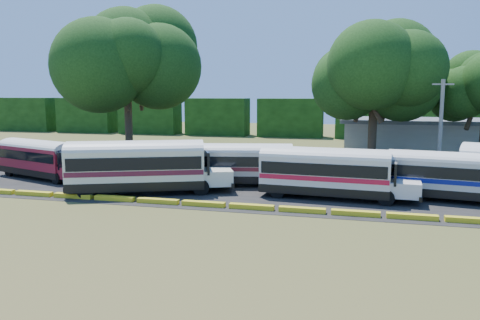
% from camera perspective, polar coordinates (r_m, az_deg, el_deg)
% --- Properties ---
extents(ground, '(160.00, 160.00, 0.00)m').
position_cam_1_polar(ground, '(28.30, -8.01, -5.91)').
color(ground, '#3C511B').
rests_on(ground, ground).
extents(asphalt_strip, '(64.00, 24.00, 0.02)m').
position_cam_1_polar(asphalt_strip, '(39.16, 0.03, -1.88)').
color(asphalt_strip, black).
rests_on(asphalt_strip, ground).
extents(curb, '(53.70, 0.45, 0.30)m').
position_cam_1_polar(curb, '(29.17, -7.27, -5.17)').
color(curb, yellow).
rests_on(curb, ground).
extents(terminal_building, '(19.00, 9.00, 4.00)m').
position_cam_1_polar(terminal_building, '(56.07, 21.96, 2.65)').
color(terminal_building, beige).
rests_on(terminal_building, ground).
extents(treeline_backdrop, '(130.00, 4.00, 6.00)m').
position_cam_1_polar(treeline_backdrop, '(74.22, 6.18, 5.15)').
color(treeline_backdrop, black).
rests_on(treeline_backdrop, ground).
extents(bus_red, '(9.64, 5.26, 3.09)m').
position_cam_1_polar(bus_red, '(41.05, -23.21, 0.41)').
color(bus_red, black).
rests_on(bus_red, ground).
extents(bus_cream_west, '(11.32, 6.75, 3.66)m').
position_cam_1_polar(bus_cream_west, '(32.54, -12.10, -0.45)').
color(bus_cream_west, black).
rests_on(bus_cream_west, ground).
extents(bus_cream_east, '(9.84, 4.22, 3.14)m').
position_cam_1_polar(bus_cream_east, '(34.73, 0.27, -0.22)').
color(bus_cream_east, black).
rests_on(bus_cream_east, ground).
extents(bus_white_red, '(10.27, 3.20, 3.33)m').
position_cam_1_polar(bus_white_red, '(30.97, 10.69, -1.19)').
color(bus_white_red, black).
rests_on(bus_white_red, ground).
extents(bus_white_blue, '(9.84, 3.91, 3.15)m').
position_cam_1_polar(bus_white_blue, '(32.60, 24.78, -1.53)').
color(bus_white_blue, black).
rests_on(bus_white_blue, ground).
extents(tree_west, '(12.34, 12.34, 15.68)m').
position_cam_1_polar(tree_west, '(51.49, -13.70, 12.71)').
color(tree_west, '#37271B').
rests_on(tree_west, ground).
extents(tree_center, '(10.31, 10.31, 13.05)m').
position_cam_1_polar(tree_center, '(46.18, 16.13, 10.82)').
color(tree_center, '#37271B').
rests_on(tree_center, ground).
extents(utility_pole, '(1.60, 0.30, 7.92)m').
position_cam_1_polar(utility_pole, '(40.42, 23.24, 3.58)').
color(utility_pole, gray).
rests_on(utility_pole, ground).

